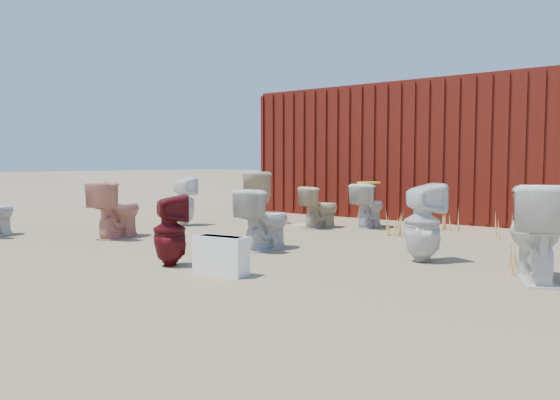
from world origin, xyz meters
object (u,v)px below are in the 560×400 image
Objects in this scene: toilet_front_maroon at (170,230)px; toilet_front_e at (536,232)px; loose_tank at (221,255)px; toilet_back_a at (184,201)px; toilet_back_yellowlid at (369,205)px; toilet_back_beige_left at (258,196)px; toilet_back_beige_right at (320,207)px; toilet_front_pink at (117,209)px; toilet_front_c at (265,219)px; toilet_back_e at (422,223)px; shipping_container at (426,152)px.

toilet_front_e is (3.00, 1.43, 0.07)m from toilet_front_maroon.
loose_tank is (0.68, -0.00, -0.17)m from toilet_front_maroon.
toilet_back_yellowlid is (2.49, 1.55, -0.05)m from toilet_back_a.
toilet_back_a is 1.32m from toilet_back_beige_left.
toilet_front_maroon reaches higher than toilet_back_beige_right.
toilet_front_maroon reaches higher than toilet_back_yellowlid.
toilet_front_pink is 1.54× the size of loose_tank.
toilet_front_c reaches higher than loose_tank.
toilet_front_c is at bearing 87.49° from toilet_back_yellowlid.
toilet_back_e reaches higher than toilet_front_c.
toilet_front_e reaches higher than toilet_back_a.
toilet_back_a is at bearing -122.12° from shipping_container.
toilet_back_a is 0.97× the size of toilet_back_e.
toilet_front_pink is at bearing 7.30° from toilet_front_maroon.
toilet_back_e is (1.85, -4.65, -0.80)m from shipping_container.
toilet_back_beige_left reaches higher than toilet_front_e.
toilet_back_beige_right is 3.70m from loose_tank.
toilet_back_beige_right is (-0.62, 2.15, -0.03)m from toilet_front_c.
shipping_container reaches higher than toilet_back_e.
toilet_back_beige_left is at bearing 9.82° from toilet_back_beige_right.
loose_tank is at bearing -84.12° from shipping_container.
toilet_front_c is at bearing 122.00° from toilet_back_beige_right.
toilet_front_c is 2.90m from toilet_front_e.
toilet_back_beige_right is 0.76m from toilet_back_yellowlid.
toilet_back_e is (4.30, -0.74, 0.01)m from toilet_back_a.
toilet_front_pink is at bearing -111.39° from shipping_container.
toilet_front_maroon is at bearing 3.50° from toilet_front_e.
shipping_container reaches higher than toilet_front_e.
toilet_back_beige_left is (-1.97, 2.29, 0.08)m from toilet_front_c.
toilet_front_e reaches higher than toilet_front_pink.
toilet_front_e is 3.90m from toilet_back_yellowlid.
toilet_front_e is 1.31× the size of toilet_back_beige_right.
toilet_front_c is at bearing -20.34° from toilet_front_e.
toilet_back_yellowlid is at bearing -89.15° from shipping_container.
toilet_front_c is 0.85× the size of toilet_front_e.
loose_tank is (-1.20, -1.70, -0.23)m from toilet_back_e.
toilet_back_beige_left is 1.34× the size of toilet_back_beige_right.
toilet_front_pink reaches higher than toilet_back_beige_right.
toilet_front_e is 1.16m from toilet_back_e.
toilet_back_a is at bearing 20.79° from toilet_back_e.
shipping_container is 5.07m from toilet_front_c.
toilet_front_maroon is 4.09m from toilet_back_beige_left.
shipping_container is at bearing -87.57° from toilet_front_c.
toilet_front_e is at bearing 24.49° from loose_tank.
toilet_back_a is at bearing 28.43° from toilet_back_yellowlid.
toilet_back_yellowlid is 1.36× the size of loose_tank.
toilet_front_c is 3.02m from toilet_back_beige_left.
toilet_back_a is at bearing -92.34° from toilet_front_pink.
toilet_front_pink is 2.72m from toilet_back_beige_left.
toilet_back_a reaches higher than loose_tank.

